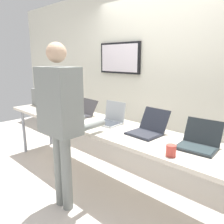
{
  "coord_description": "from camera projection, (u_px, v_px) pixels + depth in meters",
  "views": [
    {
      "loc": [
        1.85,
        -1.83,
        1.58
      ],
      "look_at": [
        -0.07,
        0.15,
        0.92
      ],
      "focal_mm": 36.2,
      "sensor_mm": 36.0,
      "label": 1
    }
  ],
  "objects": [
    {
      "name": "workbench",
      "position": [
        108.0,
        129.0,
        2.73
      ],
      "size": [
        3.76,
        0.7,
        0.79
      ],
      "color": "beige",
      "rests_on": "ground"
    },
    {
      "name": "ground",
      "position": [
        108.0,
        186.0,
        2.9
      ],
      "size": [
        8.0,
        8.0,
        0.04
      ],
      "primitive_type": "cube",
      "color": "beige"
    },
    {
      "name": "coffee_mug",
      "position": [
        171.0,
        150.0,
        1.86
      ],
      "size": [
        0.08,
        0.08,
        0.1
      ],
      "color": "#C94339",
      "rests_on": "workbench"
    },
    {
      "name": "back_wall",
      "position": [
        160.0,
        72.0,
        3.38
      ],
      "size": [
        8.0,
        0.11,
        2.74
      ],
      "color": "silver",
      "rests_on": "ground"
    },
    {
      "name": "laptop_station_2",
      "position": [
        111.0,
        119.0,
        2.8
      ],
      "size": [
        0.32,
        0.31,
        0.26
      ],
      "color": "#ACB1B7",
      "rests_on": "workbench"
    },
    {
      "name": "laptop_station_1",
      "position": [
        82.0,
        112.0,
        3.18
      ],
      "size": [
        0.38,
        0.37,
        0.22
      ],
      "color": "#3D3A3C",
      "rests_on": "workbench"
    },
    {
      "name": "equipment_box",
      "position": [
        46.0,
        97.0,
        3.87
      ],
      "size": [
        0.41,
        0.33,
        0.28
      ],
      "color": "gray",
      "rests_on": "workbench"
    },
    {
      "name": "laptop_station_0",
      "position": [
        59.0,
        106.0,
        3.56
      ],
      "size": [
        0.38,
        0.33,
        0.23
      ],
      "color": "black",
      "rests_on": "workbench"
    },
    {
      "name": "person",
      "position": [
        60.0,
        113.0,
        2.25
      ],
      "size": [
        0.45,
        0.6,
        1.73
      ],
      "color": "gray",
      "rests_on": "ground"
    },
    {
      "name": "laptop_station_4",
      "position": [
        199.0,
        142.0,
        2.03
      ],
      "size": [
        0.36,
        0.37,
        0.24
      ],
      "color": "#22282B",
      "rests_on": "workbench"
    },
    {
      "name": "laptop_station_3",
      "position": [
        148.0,
        128.0,
        2.41
      ],
      "size": [
        0.34,
        0.4,
        0.25
      ],
      "color": "#21242D",
      "rests_on": "workbench"
    }
  ]
}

